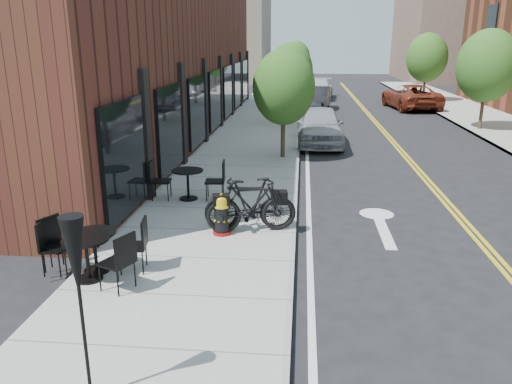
{
  "coord_description": "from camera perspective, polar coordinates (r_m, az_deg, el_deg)",
  "views": [
    {
      "loc": [
        0.07,
        -8.77,
        4.16
      ],
      "look_at": [
        -0.89,
        1.6,
        1.0
      ],
      "focal_mm": 35.0,
      "sensor_mm": 36.0,
      "label": 1
    }
  ],
  "objects": [
    {
      "name": "ground",
      "position": [
        9.7,
        4.41,
        -8.55
      ],
      "size": [
        120.0,
        120.0,
        0.0
      ],
      "primitive_type": "plane",
      "color": "black",
      "rests_on": "ground"
    },
    {
      "name": "sidewalk_near",
      "position": [
        19.32,
        -0.98,
        4.62
      ],
      "size": [
        4.0,
        70.0,
        0.12
      ],
      "primitive_type": "cube",
      "color": "#9E9B93",
      "rests_on": "ground"
    },
    {
      "name": "building_near",
      "position": [
        23.71,
        -11.19,
        14.97
      ],
      "size": [
        5.0,
        28.0,
        7.0
      ],
      "primitive_type": "cube",
      "color": "#481E17",
      "rests_on": "ground"
    },
    {
      "name": "bg_building_left",
      "position": [
        57.34,
        -2.94,
        17.68
      ],
      "size": [
        8.0,
        14.0,
        10.0
      ],
      "primitive_type": "cube",
      "color": "#726656",
      "rests_on": "ground"
    },
    {
      "name": "bg_building_right",
      "position": [
        60.92,
        21.49,
        17.49
      ],
      "size": [
        10.0,
        16.0,
        12.0
      ],
      "primitive_type": "cube",
      "color": "brown",
      "rests_on": "ground"
    },
    {
      "name": "tree_near_a",
      "position": [
        17.85,
        3.19,
        11.85
      ],
      "size": [
        2.2,
        2.2,
        3.81
      ],
      "color": "#382B1E",
      "rests_on": "sidewalk_near"
    },
    {
      "name": "tree_near_b",
      "position": [
        25.82,
        3.9,
        13.62
      ],
      "size": [
        2.3,
        2.3,
        3.98
      ],
      "color": "#382B1E",
      "rests_on": "sidewalk_near"
    },
    {
      "name": "tree_near_c",
      "position": [
        33.81,
        4.28,
        14.06
      ],
      "size": [
        2.1,
        2.1,
        3.67
      ],
      "color": "#382B1E",
      "rests_on": "sidewalk_near"
    },
    {
      "name": "tree_near_d",
      "position": [
        41.8,
        4.52,
        14.94
      ],
      "size": [
        2.4,
        2.4,
        4.11
      ],
      "color": "#382B1E",
      "rests_on": "sidewalk_near"
    },
    {
      "name": "tree_far_b",
      "position": [
        26.22,
        24.95,
        12.94
      ],
      "size": [
        2.8,
        2.8,
        4.62
      ],
      "color": "#382B1E",
      "rests_on": "sidewalk_far"
    },
    {
      "name": "tree_far_c",
      "position": [
        37.76,
        18.95,
        14.32
      ],
      "size": [
        2.8,
        2.8,
        4.62
      ],
      "color": "#382B1E",
      "rests_on": "sidewalk_far"
    },
    {
      "name": "fire_hydrant",
      "position": [
        10.82,
        -3.95,
        -2.63
      ],
      "size": [
        0.49,
        0.49,
        0.92
      ],
      "rotation": [
        0.0,
        0.0,
        -0.26
      ],
      "color": "maroon",
      "rests_on": "sidewalk_near"
    },
    {
      "name": "bicycle_left",
      "position": [
        11.0,
        -0.76,
        -1.35
      ],
      "size": [
        2.04,
        0.81,
        1.19
      ],
      "primitive_type": "imported",
      "rotation": [
        0.0,
        0.0,
        -1.44
      ],
      "color": "black",
      "rests_on": "sidewalk_near"
    },
    {
      "name": "bicycle_right",
      "position": [
        10.86,
        -0.52,
        -1.6
      ],
      "size": [
        2.07,
        1.01,
        1.2
      ],
      "primitive_type": "imported",
      "rotation": [
        0.0,
        0.0,
        1.81
      ],
      "color": "black",
      "rests_on": "sidewalk_near"
    },
    {
      "name": "bistro_set_a",
      "position": [
        9.51,
        -17.96,
        -5.87
      ],
      "size": [
        1.87,
        0.9,
        0.99
      ],
      "rotation": [
        0.0,
        0.0,
        0.15
      ],
      "color": "black",
      "rests_on": "sidewalk_near"
    },
    {
      "name": "bistro_set_b",
      "position": [
        9.21,
        -18.78,
        -6.6
      ],
      "size": [
        1.9,
        1.2,
        1.01
      ],
      "rotation": [
        0.0,
        0.0,
        -0.42
      ],
      "color": "black",
      "rests_on": "sidewalk_near"
    },
    {
      "name": "bistro_set_c",
      "position": [
        13.27,
        -7.8,
        1.35
      ],
      "size": [
        1.95,
        0.9,
        1.04
      ],
      "rotation": [
        0.0,
        0.0,
        0.08
      ],
      "color": "black",
      "rests_on": "sidewalk_near"
    },
    {
      "name": "patio_umbrella",
      "position": [
        5.83,
        -19.78,
        -8.58
      ],
      "size": [
        0.37,
        0.37,
        2.27
      ],
      "color": "black",
      "rests_on": "sidewalk_near"
    },
    {
      "name": "parked_car_a",
      "position": [
        21.08,
        7.27,
        7.53
      ],
      "size": [
        1.93,
        4.65,
        1.57
      ],
      "primitive_type": "imported",
      "rotation": [
        0.0,
        0.0,
        0.02
      ],
      "color": "#A4A6AC",
      "rests_on": "ground"
    },
    {
      "name": "parked_car_b",
      "position": [
        31.8,
        6.8,
        10.55
      ],
      "size": [
        2.12,
        4.59,
        1.46
      ],
      "primitive_type": "imported",
      "rotation": [
        0.0,
        0.0,
        -0.13
      ],
      "color": "black",
      "rests_on": "ground"
    },
    {
      "name": "parked_car_c",
      "position": [
        38.33,
        7.13,
        11.61
      ],
      "size": [
        2.54,
        5.23,
        1.47
      ],
      "primitive_type": "imported",
      "rotation": [
        0.0,
        0.0,
        -0.1
      ],
      "color": "silver",
      "rests_on": "ground"
    },
    {
      "name": "parked_car_far",
      "position": [
        33.78,
        17.26,
        10.37
      ],
      "size": [
        3.28,
        5.86,
        1.55
      ],
      "primitive_type": "imported",
      "rotation": [
        0.0,
        0.0,
        3.27
      ],
      "color": "maroon",
      "rests_on": "ground"
    }
  ]
}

